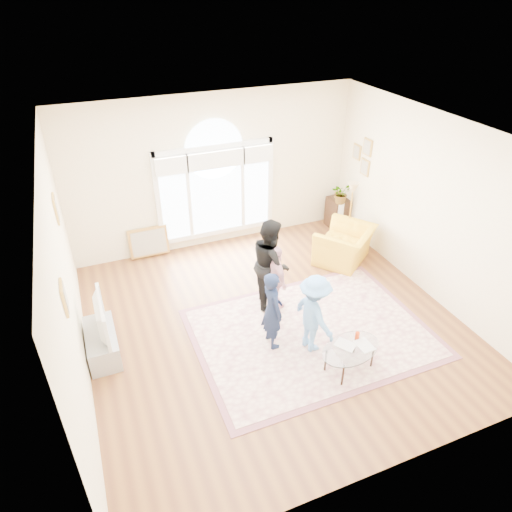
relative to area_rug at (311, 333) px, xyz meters
name	(u,v)px	position (x,y,z in m)	size (l,w,h in m)	color
ground	(273,322)	(-0.47, 0.51, -0.01)	(6.00, 6.00, 0.00)	brown
room_shell	(218,177)	(-0.46, 3.34, 1.56)	(6.00, 6.00, 6.00)	#F1E6BD
area_rug	(311,333)	(0.00, 0.00, 0.00)	(3.60, 2.60, 0.02)	beige
rug_border	(311,333)	(0.00, 0.00, 0.00)	(3.80, 2.80, 0.01)	#844D58
tv_console	(102,343)	(-3.22, 0.81, 0.20)	(0.45, 1.00, 0.42)	#989CA1
television	(97,318)	(-3.21, 0.81, 0.70)	(0.17, 1.01, 0.58)	black
coffee_table	(350,349)	(0.13, -0.91, 0.39)	(1.09, 0.84, 0.54)	silver
armchair	(345,245)	(1.67, 1.75, 0.36)	(1.13, 0.98, 0.73)	gold
side_cabinet	(337,213)	(2.31, 3.10, 0.34)	(0.40, 0.50, 0.70)	black
floor_lamp	(352,193)	(1.99, 2.16, 1.27)	(0.25, 0.25, 1.51)	black
plant_pedestal	(339,217)	(2.23, 2.92, 0.34)	(0.20, 0.20, 0.70)	white
potted_plant	(341,193)	(2.23, 2.92, 0.92)	(0.42, 0.37, 0.47)	#33722D
leaning_picture	(151,256)	(-1.99, 3.41, -0.01)	(0.80, 0.05, 0.62)	tan
child_navy	(272,310)	(-0.70, 0.03, 0.68)	(0.49, 0.32, 1.33)	#141E3C
child_black	(271,263)	(-0.28, 1.05, 0.83)	(0.79, 0.62, 1.63)	black
child_pink	(276,278)	(-0.27, 0.87, 0.62)	(0.71, 0.30, 1.22)	#E6A3B0
child_blue	(314,314)	(-0.16, -0.29, 0.67)	(0.85, 0.49, 1.32)	#5D95DA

